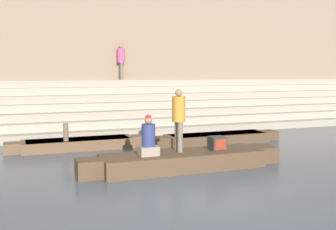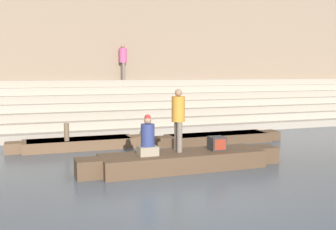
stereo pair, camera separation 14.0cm
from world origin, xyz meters
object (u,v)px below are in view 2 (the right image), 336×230
object	(u,v)px
moored_boat_distant	(80,143)
mooring_post	(67,137)
moored_boat_shore	(219,138)
person_on_steps	(123,59)
person_standing	(178,116)
person_rowing	(148,139)
tv_set	(217,143)
rowboat_main	(183,160)

from	to	relation	value
moored_boat_distant	mooring_post	distance (m)	0.61
moored_boat_shore	person_on_steps	world-z (taller)	person_on_steps
moored_boat_shore	moored_boat_distant	size ratio (longest dim) A/B	1.06
person_standing	person_rowing	distance (m)	1.11
moored_boat_shore	tv_set	bearing A→B (deg)	-115.97
moored_boat_distant	person_on_steps	distance (m)	7.01
person_standing	mooring_post	xyz separation A→B (m)	(-2.66, 3.45, -0.98)
tv_set	rowboat_main	bearing A→B (deg)	173.73
person_standing	moored_boat_distant	distance (m)	4.52
tv_set	moored_boat_distant	size ratio (longest dim) A/B	0.09
moored_boat_distant	person_on_steps	size ratio (longest dim) A/B	2.73
person_standing	mooring_post	world-z (taller)	person_standing
person_standing	tv_set	world-z (taller)	person_standing
person_on_steps	person_standing	bearing A→B (deg)	-70.27
person_standing	tv_set	size ratio (longest dim) A/B	4.00
tv_set	person_on_steps	distance (m)	9.86
rowboat_main	mooring_post	distance (m)	4.52
person_standing	moored_boat_shore	world-z (taller)	person_standing
person_standing	rowboat_main	bearing A→B (deg)	-51.58
person_on_steps	rowboat_main	bearing A→B (deg)	-69.72
person_standing	tv_set	distance (m)	1.37
person_standing	moored_boat_distant	bearing A→B (deg)	130.67
rowboat_main	person_rowing	xyz separation A→B (m)	(-1.01, -0.05, 0.64)
tv_set	person_on_steps	bearing A→B (deg)	87.54
rowboat_main	tv_set	xyz separation A→B (m)	(1.02, -0.02, 0.41)
person_rowing	mooring_post	size ratio (longest dim) A/B	1.14
person_standing	person_rowing	world-z (taller)	person_standing
tv_set	moored_boat_distant	bearing A→B (deg)	125.27
tv_set	moored_boat_distant	xyz separation A→B (m)	(-3.30, 3.91, -0.47)
moored_boat_distant	moored_boat_shore	bearing A→B (deg)	-8.18
person_standing	person_on_steps	bearing A→B (deg)	95.88
person_standing	tv_set	xyz separation A→B (m)	(1.10, -0.17, -0.80)
tv_set	mooring_post	xyz separation A→B (m)	(-3.75, 3.62, -0.18)
person_rowing	moored_boat_distant	bearing A→B (deg)	91.34
tv_set	person_on_steps	size ratio (longest dim) A/B	0.24
rowboat_main	moored_boat_shore	size ratio (longest dim) A/B	1.13
person_on_steps	moored_boat_distant	bearing A→B (deg)	-93.49
mooring_post	rowboat_main	bearing A→B (deg)	-52.74
moored_boat_shore	mooring_post	world-z (taller)	mooring_post
person_standing	person_on_steps	xyz separation A→B (m)	(0.69, 9.32, 1.83)
person_rowing	moored_boat_distant	size ratio (longest dim) A/B	0.22
tv_set	moored_boat_shore	bearing A→B (deg)	57.18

